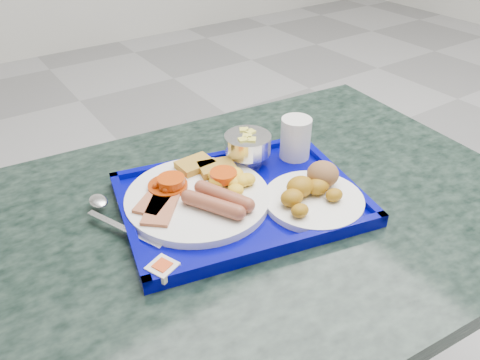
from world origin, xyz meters
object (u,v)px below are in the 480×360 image
object	(u,v)px
tray	(240,200)
bread_plate	(313,192)
fruit_bowl	(248,145)
main_plate	(201,193)
table	(240,281)
juice_cup	(296,137)

from	to	relation	value
tray	bread_plate	world-z (taller)	bread_plate
fruit_bowl	main_plate	bearing A→B (deg)	-158.48
bread_plate	fruit_bowl	xyz separation A→B (m)	(-0.02, 0.18, 0.02)
main_plate	table	bearing A→B (deg)	-49.01
table	tray	distance (m)	0.19
bread_plate	juice_cup	size ratio (longest dim) A/B	2.08
tray	main_plate	size ratio (longest dim) A/B	1.85
main_plate	bread_plate	world-z (taller)	bread_plate
tray	juice_cup	distance (m)	0.20
tray	bread_plate	size ratio (longest dim) A/B	2.68
fruit_bowl	bread_plate	bearing A→B (deg)	-83.02
table	main_plate	bearing A→B (deg)	130.99
table	main_plate	xyz separation A→B (m)	(-0.05, 0.06, 0.21)
tray	fruit_bowl	distance (m)	0.14
tray	fruit_bowl	bearing A→B (deg)	48.46
table	tray	xyz separation A→B (m)	(0.01, 0.02, 0.19)
fruit_bowl	juice_cup	size ratio (longest dim) A/B	1.08
tray	juice_cup	xyz separation A→B (m)	(0.18, 0.06, 0.05)
bread_plate	fruit_bowl	size ratio (longest dim) A/B	1.92
fruit_bowl	juice_cup	xyz separation A→B (m)	(0.10, -0.04, 0.00)
bread_plate	juice_cup	distance (m)	0.16
tray	juice_cup	world-z (taller)	juice_cup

